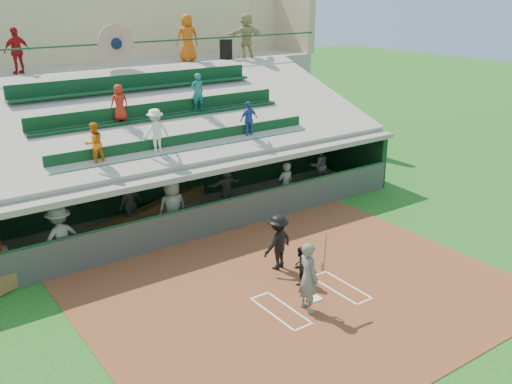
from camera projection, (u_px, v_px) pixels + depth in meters
ground at (312, 299)px, 14.85m from camera, size 100.00×100.00×0.00m
dirt_slab at (299, 291)px, 15.23m from camera, size 11.00×9.00×0.02m
home_plate at (312, 298)px, 14.84m from camera, size 0.43×0.43×0.03m
batters_box_chalk at (312, 298)px, 14.84m from camera, size 2.65×1.85×0.01m
dugout_floor at (187, 218)px, 20.03m from camera, size 16.00×3.50×0.04m
concourse_slab at (109, 120)px, 24.45m from camera, size 20.00×3.00×4.60m
grandstand at (138, 135)px, 22.17m from camera, size 20.40×10.40×7.80m
batter_at_plate at (308, 277)px, 14.02m from camera, size 0.88×0.78×1.95m
catcher at (300, 266)px, 15.42m from camera, size 0.63×0.56×1.08m
home_umpire at (278, 242)px, 16.19m from camera, size 1.17×0.84×1.63m
dugout_bench at (174, 200)px, 20.97m from camera, size 13.96×6.45×0.45m
dugout_player_a at (60, 238)px, 16.02m from camera, size 1.38×0.96×1.96m
dugout_player_b at (130, 205)px, 18.94m from camera, size 1.03×0.73×1.63m
dugout_player_c at (172, 208)px, 18.16m from camera, size 0.97×0.63×1.98m
dugout_player_d at (226, 186)px, 20.86m from camera, size 1.44×0.49×1.54m
dugout_player_e at (285, 185)px, 20.58m from camera, size 0.65×0.43×1.75m
dugout_player_f at (319, 165)px, 22.95m from camera, size 0.93×0.77×1.73m
trash_bin at (226, 49)px, 25.66m from camera, size 0.58×0.58×0.87m
concourse_staff_a at (17, 51)px, 21.08m from camera, size 1.07×0.66×1.71m
concourse_staff_b at (187, 38)px, 24.70m from camera, size 1.11×0.87×2.00m
concourse_staff_c at (246, 35)px, 25.94m from camera, size 1.87×0.66×1.99m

